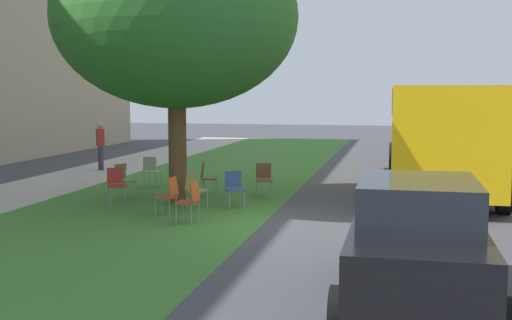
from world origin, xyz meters
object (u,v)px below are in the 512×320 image
(chair_4, at_px, (194,187))
(chair_5, at_px, (207,176))
(chair_7, at_px, (264,177))
(parked_car, at_px, (416,241))
(chair_2, at_px, (116,183))
(chair_1, at_px, (169,193))
(street_tree, at_px, (176,18))
(chair_0, at_px, (151,169))
(chair_3, at_px, (123,178))
(chair_8, at_px, (190,199))
(chair_6, at_px, (234,186))
(school_bus, at_px, (437,126))
(pedestrian_1, at_px, (100,144))

(chair_4, bearing_deg, chair_5, 8.95)
(chair_7, distance_m, parked_car, 8.70)
(chair_2, bearing_deg, chair_1, -124.53)
(street_tree, bearing_deg, chair_0, 34.59)
(chair_3, xyz_separation_m, parked_car, (-6.98, -7.22, 0.32))
(chair_0, height_order, chair_7, same)
(chair_5, height_order, chair_8, same)
(chair_8, bearing_deg, chair_2, 53.44)
(street_tree, distance_m, chair_6, 4.28)
(chair_6, xyz_separation_m, school_bus, (4.67, -4.84, 1.24))
(chair_4, distance_m, chair_6, 0.93)
(street_tree, distance_m, chair_8, 4.70)
(chair_1, distance_m, chair_2, 2.24)
(chair_5, relative_size, school_bus, 0.08)
(chair_7, distance_m, chair_8, 3.74)
(chair_5, bearing_deg, street_tree, 166.71)
(chair_7, xyz_separation_m, pedestrian_1, (4.39, 6.80, 0.41))
(chair_1, height_order, school_bus, school_bus)
(chair_4, relative_size, school_bus, 0.08)
(chair_1, relative_size, chair_7, 1.00)
(chair_3, height_order, chair_4, same)
(chair_7, height_order, parked_car, parked_car)
(chair_8, distance_m, parked_car, 6.16)
(street_tree, bearing_deg, chair_3, 73.21)
(chair_4, xyz_separation_m, pedestrian_1, (6.43, 5.57, 0.41))
(chair_7, bearing_deg, school_bus, -56.87)
(chair_7, distance_m, school_bus, 5.50)
(chair_3, distance_m, pedestrian_1, 6.21)
(chair_3, relative_size, chair_4, 1.00)
(chair_1, relative_size, chair_6, 1.00)
(street_tree, relative_size, chair_4, 7.60)
(school_bus, bearing_deg, street_tree, 124.26)
(chair_1, height_order, chair_7, same)
(chair_2, bearing_deg, school_bus, -59.11)
(street_tree, height_order, chair_8, street_tree)
(chair_1, xyz_separation_m, chair_2, (1.27, 1.84, 0.00))
(chair_4, bearing_deg, street_tree, 44.79)
(chair_8, bearing_deg, chair_5, 11.73)
(chair_3, xyz_separation_m, chair_6, (-0.85, -3.21, 0.00))
(chair_2, relative_size, chair_7, 1.00)
(chair_5, relative_size, chair_6, 1.00)
(chair_8, relative_size, pedestrian_1, 0.52)
(chair_5, bearing_deg, school_bus, -63.83)
(chair_7, bearing_deg, chair_4, 148.91)
(chair_8, bearing_deg, chair_1, 48.60)
(chair_5, xyz_separation_m, school_bus, (2.97, -6.04, 1.24))
(chair_5, height_order, chair_7, same)
(chair_0, relative_size, chair_8, 1.00)
(chair_7, bearing_deg, chair_0, 73.42)
(chair_6, bearing_deg, chair_2, 90.28)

